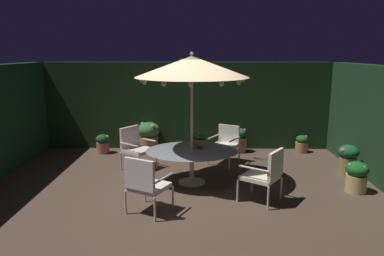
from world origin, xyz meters
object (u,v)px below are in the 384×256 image
(patio_chair_northeast, at_px, (145,182))
(patio_chair_southeast, at_px, (226,142))
(patio_chair_north, at_px, (135,145))
(potted_plant_back_center, at_px, (149,135))
(potted_plant_front_corner, at_px, (239,140))
(patio_umbrella, at_px, (192,67))
(centerpiece_planter, at_px, (199,140))
(patio_chair_east, at_px, (266,173))
(potted_plant_right_near, at_px, (348,159))
(potted_plant_right_far, at_px, (357,176))
(potted_plant_back_left, at_px, (302,144))
(patio_dining_table, at_px, (192,155))
(potted_plant_left_far, at_px, (103,143))

(patio_chair_northeast, bearing_deg, patio_chair_southeast, 61.82)
(patio_chair_north, bearing_deg, potted_plant_back_center, 86.30)
(patio_chair_southeast, relative_size, potted_plant_front_corner, 1.39)
(patio_chair_north, distance_m, potted_plant_front_corner, 2.92)
(patio_umbrella, bearing_deg, potted_plant_front_corner, 62.81)
(centerpiece_planter, xyz_separation_m, patio_chair_east, (1.17, -1.02, -0.34))
(potted_plant_right_near, height_order, potted_plant_right_far, potted_plant_right_near)
(patio_chair_north, xyz_separation_m, potted_plant_back_left, (4.22, 1.43, -0.31))
(patio_chair_southeast, bearing_deg, patio_chair_northeast, -118.18)
(potted_plant_back_left, xyz_separation_m, potted_plant_back_center, (-4.12, 0.11, 0.19))
(patio_chair_north, bearing_deg, patio_chair_east, -35.14)
(potted_plant_back_center, bearing_deg, patio_chair_northeast, -82.94)
(patio_dining_table, height_order, patio_chair_southeast, patio_chair_southeast)
(patio_chair_east, relative_size, potted_plant_right_far, 1.64)
(potted_plant_front_corner, bearing_deg, patio_chair_northeast, -117.09)
(patio_dining_table, xyz_separation_m, patio_chair_southeast, (0.79, 1.40, -0.08))
(potted_plant_right_far, bearing_deg, potted_plant_right_near, 77.59)
(patio_chair_southeast, bearing_deg, patio_dining_table, -119.45)
(patio_chair_southeast, distance_m, potted_plant_left_far, 3.29)
(patio_chair_north, bearing_deg, patio_dining_table, -35.36)
(patio_chair_north, bearing_deg, potted_plant_left_far, 131.39)
(patio_chair_north, height_order, potted_plant_front_corner, patio_chair_north)
(patio_chair_east, distance_m, potted_plant_right_near, 2.50)
(patio_chair_north, bearing_deg, centerpiece_planter, -29.91)
(patio_chair_east, bearing_deg, patio_dining_table, 145.08)
(patio_chair_east, relative_size, potted_plant_front_corner, 1.52)
(patio_chair_southeast, distance_m, potted_plant_back_left, 2.34)
(potted_plant_right_near, height_order, potted_plant_back_center, potted_plant_back_center)
(patio_dining_table, xyz_separation_m, patio_chair_north, (-1.32, 0.93, -0.06))
(potted_plant_front_corner, height_order, potted_plant_right_far, potted_plant_front_corner)
(centerpiece_planter, distance_m, patio_chair_east, 1.59)
(potted_plant_back_center, bearing_deg, potted_plant_back_left, -1.50)
(potted_plant_right_near, bearing_deg, patio_dining_table, -171.40)
(patio_umbrella, bearing_deg, potted_plant_right_near, 8.60)
(patio_umbrella, distance_m, potted_plant_left_far, 3.85)
(patio_chair_northeast, distance_m, potted_plant_left_far, 3.99)
(patio_chair_north, xyz_separation_m, potted_plant_front_corner, (2.53, 1.43, -0.22))
(patio_umbrella, height_order, patio_chair_north, patio_umbrella)
(potted_plant_right_near, relative_size, potted_plant_right_far, 1.14)
(potted_plant_front_corner, height_order, potted_plant_left_far, potted_plant_front_corner)
(patio_umbrella, xyz_separation_m, potted_plant_back_left, (2.90, 2.37, -2.12))
(centerpiece_planter, distance_m, patio_chair_northeast, 1.80)
(patio_chair_northeast, distance_m, potted_plant_back_center, 3.94)
(potted_plant_left_far, bearing_deg, patio_chair_southeast, -13.54)
(patio_umbrella, xyz_separation_m, patio_chair_east, (1.33, -0.93, -1.80))
(patio_dining_table, distance_m, patio_chair_southeast, 1.61)
(patio_chair_northeast, bearing_deg, patio_umbrella, 63.07)
(centerpiece_planter, bearing_deg, potted_plant_right_near, 7.43)
(potted_plant_front_corner, xyz_separation_m, potted_plant_back_left, (1.69, -0.00, -0.09))
(patio_chair_northeast, relative_size, potted_plant_right_far, 1.65)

